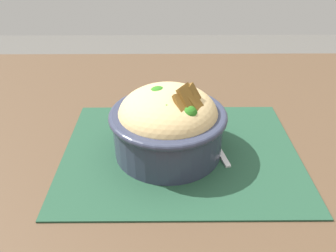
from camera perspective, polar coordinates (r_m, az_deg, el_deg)
table at (r=0.62m, az=1.12°, el=-10.16°), size 1.03×0.98×0.73m
placemat at (r=0.59m, az=2.11°, el=-4.37°), size 0.40×0.31×0.00m
bowl at (r=0.56m, az=0.02°, el=0.61°), size 0.22×0.22×0.13m
fork at (r=0.61m, az=7.72°, el=-2.56°), size 0.04×0.13×0.00m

